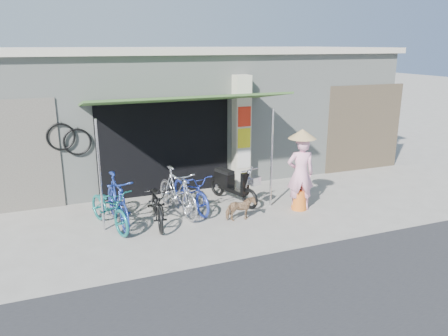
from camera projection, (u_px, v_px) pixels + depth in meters
name	position (u px, v px, depth m)	size (l,w,h in m)	color
ground	(249.00, 223.00, 9.54)	(80.00, 80.00, 0.00)	gray
bicycle_shop	(182.00, 108.00, 13.60)	(12.30, 5.30, 3.66)	#A4ABA2
shop_pillar	(241.00, 132.00, 11.62)	(0.42, 0.44, 3.00)	beige
awning	(185.00, 101.00, 9.99)	(4.60, 1.88, 2.72)	#375A28
neighbour_right	(364.00, 128.00, 13.25)	(2.60, 0.06, 2.60)	brown
bike_teal	(109.00, 208.00, 9.16)	(0.60, 1.72, 0.91)	#19716C
bike_blue	(117.00, 200.00, 9.29)	(0.52, 1.85, 1.11)	navy
bike_black	(158.00, 203.00, 9.41)	(0.61, 1.75, 0.92)	black
bike_silver	(177.00, 192.00, 9.91)	(0.51, 1.79, 1.07)	silver
bike_navy	(191.00, 191.00, 10.18)	(0.61, 1.74, 0.91)	#22359F
street_dog	(240.00, 209.00, 9.59)	(0.29, 0.65, 0.55)	tan
moped	(232.00, 185.00, 10.70)	(0.74, 1.66, 0.97)	black
nun	(301.00, 171.00, 10.08)	(0.73, 0.64, 1.92)	#FBA9C7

